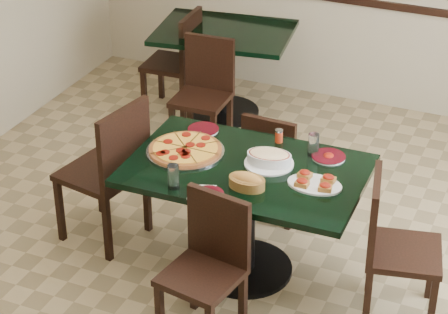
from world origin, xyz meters
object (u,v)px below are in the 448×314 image
at_px(pepperoni_pizza, 185,149).
at_px(back_chair_near, 205,87).
at_px(chair_left, 112,166).
at_px(bruschetta_platter, 315,182).
at_px(lasagna_casserole, 269,158).
at_px(main_table, 246,194).
at_px(bread_basket, 247,181).
at_px(back_table, 224,56).
at_px(back_chair_left, 180,57).
at_px(chair_right, 390,241).
at_px(chair_far, 273,161).
at_px(chair_near, 209,260).

bearing_deg(pepperoni_pizza, back_chair_near, 110.20).
relative_size(chair_left, bruschetta_platter, 3.11).
relative_size(pepperoni_pizza, lasagna_casserole, 1.61).
relative_size(main_table, bread_basket, 6.34).
bearing_deg(back_chair_near, main_table, -59.10).
relative_size(back_chair_near, bruschetta_platter, 2.69).
relative_size(back_table, chair_left, 1.19).
height_order(chair_left, lasagna_casserole, chair_left).
relative_size(back_chair_near, back_chair_left, 0.98).
height_order(back_chair_near, back_chair_left, back_chair_left).
relative_size(main_table, chair_right, 1.58).
xyz_separation_m(chair_far, lasagna_casserole, (0.17, -0.55, 0.35)).
bearing_deg(bruschetta_platter, pepperoni_pizza, 175.62).
relative_size(back_chair_near, lasagna_casserole, 2.91).
relative_size(chair_far, chair_left, 0.80).
bearing_deg(back_table, chair_far, -63.12).
bearing_deg(bruschetta_platter, chair_right, -0.45).
bearing_deg(chair_right, chair_left, 77.19).
xyz_separation_m(chair_left, lasagna_casserole, (1.02, 0.11, 0.23)).
xyz_separation_m(main_table, bruschetta_platter, (0.43, -0.03, 0.21)).
relative_size(chair_left, back_chair_near, 1.16).
xyz_separation_m(bread_basket, bruschetta_platter, (0.35, 0.17, -0.02)).
xyz_separation_m(back_table, chair_near, (1.01, -2.53, -0.05)).
height_order(main_table, bruschetta_platter, bruschetta_platter).
bearing_deg(bruschetta_platter, chair_near, -128.08).
height_order(chair_right, chair_left, chair_left).
xyz_separation_m(back_table, lasagna_casserole, (1.11, -1.87, 0.27)).
bearing_deg(chair_left, bread_basket, 90.01).
distance_m(main_table, chair_near, 0.58).
distance_m(chair_far, chair_right, 1.17).
relative_size(main_table, back_chair_near, 1.64).
distance_m(chair_far, bruschetta_platter, 0.90).
bearing_deg(chair_far, bruschetta_platter, 128.54).
bearing_deg(chair_far, back_chair_near, -40.68).
distance_m(chair_left, pepperoni_pizza, 0.54).
distance_m(pepperoni_pizza, lasagna_casserole, 0.52).
height_order(back_table, back_chair_left, back_chair_left).
xyz_separation_m(chair_near, back_chair_left, (-1.37, 2.43, 0.02)).
bearing_deg(pepperoni_pizza, lasagna_casserole, 6.76).
bearing_deg(main_table, lasagna_casserole, 37.25).
bearing_deg(chair_left, chair_far, 138.23).
bearing_deg(main_table, pepperoni_pizza, 175.08).
bearing_deg(bruschetta_platter, lasagna_casserole, 159.13).
xyz_separation_m(main_table, chair_right, (0.90, -0.04, -0.07)).
distance_m(back_chair_left, bruschetta_platter, 2.62).
height_order(main_table, chair_right, chair_right).
bearing_deg(chair_near, bruschetta_platter, 61.71).
height_order(main_table, pepperoni_pizza, pepperoni_pizza).
xyz_separation_m(back_table, pepperoni_pizza, (0.59, -1.94, 0.24)).
bearing_deg(bread_basket, chair_far, 102.73).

